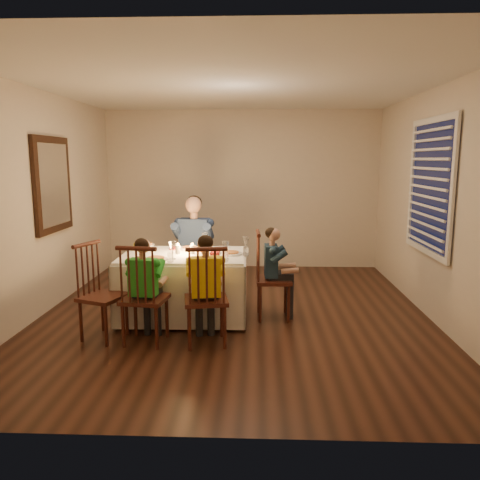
{
  "coord_description": "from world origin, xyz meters",
  "views": [
    {
      "loc": [
        0.28,
        -5.29,
        1.81
      ],
      "look_at": [
        0.06,
        0.15,
        0.86
      ],
      "focal_mm": 35.0,
      "sensor_mm": 36.0,
      "label": 1
    }
  ],
  "objects_px": {
    "chair_end": "(273,317)",
    "adult": "(195,296)",
    "chair_near_left": "(146,342)",
    "chair_near_right": "(207,343)",
    "chair_extra": "(105,338)",
    "dining_table": "(184,272)",
    "child_green": "(146,342)",
    "child_yellow": "(207,343)",
    "serving_bowl": "(146,246)",
    "chair_adult": "(195,296)",
    "child_teal": "(273,317)"
  },
  "relations": [
    {
      "from": "chair_end",
      "to": "adult",
      "type": "bearing_deg",
      "value": 49.59
    },
    {
      "from": "chair_near_left",
      "to": "chair_near_right",
      "type": "height_order",
      "value": "same"
    },
    {
      "from": "chair_near_left",
      "to": "chair_extra",
      "type": "bearing_deg",
      "value": -4.19
    },
    {
      "from": "chair_near_left",
      "to": "adult",
      "type": "height_order",
      "value": "adult"
    },
    {
      "from": "dining_table",
      "to": "child_green",
      "type": "bearing_deg",
      "value": -109.79
    },
    {
      "from": "dining_table",
      "to": "child_yellow",
      "type": "distance_m",
      "value": 1.01
    },
    {
      "from": "dining_table",
      "to": "chair_end",
      "type": "height_order",
      "value": "dining_table"
    },
    {
      "from": "chair_near_right",
      "to": "serving_bowl",
      "type": "xyz_separation_m",
      "value": [
        -0.85,
        1.11,
        0.77
      ]
    },
    {
      "from": "dining_table",
      "to": "chair_near_right",
      "type": "distance_m",
      "value": 1.01
    },
    {
      "from": "adult",
      "to": "serving_bowl",
      "type": "height_order",
      "value": "serving_bowl"
    },
    {
      "from": "dining_table",
      "to": "chair_adult",
      "type": "xyz_separation_m",
      "value": [
        0.01,
        0.79,
        -0.53
      ]
    },
    {
      "from": "child_yellow",
      "to": "serving_bowl",
      "type": "relative_size",
      "value": 5.53
    },
    {
      "from": "dining_table",
      "to": "serving_bowl",
      "type": "xyz_separation_m",
      "value": [
        -0.51,
        0.32,
        0.24
      ]
    },
    {
      "from": "chair_adult",
      "to": "chair_extra",
      "type": "height_order",
      "value": "chair_adult"
    },
    {
      "from": "chair_adult",
      "to": "chair_near_right",
      "type": "height_order",
      "value": "same"
    },
    {
      "from": "chair_near_right",
      "to": "chair_extra",
      "type": "bearing_deg",
      "value": -14.89
    },
    {
      "from": "chair_near_right",
      "to": "chair_extra",
      "type": "distance_m",
      "value": 1.06
    },
    {
      "from": "chair_extra",
      "to": "child_green",
      "type": "bearing_deg",
      "value": -80.36
    },
    {
      "from": "chair_end",
      "to": "child_green",
      "type": "bearing_deg",
      "value": 118.99
    },
    {
      "from": "serving_bowl",
      "to": "adult",
      "type": "bearing_deg",
      "value": 42.64
    },
    {
      "from": "child_green",
      "to": "child_teal",
      "type": "xyz_separation_m",
      "value": [
        1.29,
        0.79,
        0.0
      ]
    },
    {
      "from": "chair_near_left",
      "to": "adult",
      "type": "xyz_separation_m",
      "value": [
        0.28,
        1.58,
        0.0
      ]
    },
    {
      "from": "child_green",
      "to": "child_teal",
      "type": "distance_m",
      "value": 1.51
    },
    {
      "from": "dining_table",
      "to": "child_yellow",
      "type": "height_order",
      "value": "dining_table"
    },
    {
      "from": "chair_near_left",
      "to": "dining_table",
      "type": "bearing_deg",
      "value": -101.65
    },
    {
      "from": "child_green",
      "to": "child_yellow",
      "type": "xyz_separation_m",
      "value": [
        0.61,
        -0.01,
        0.0
      ]
    },
    {
      "from": "dining_table",
      "to": "child_teal",
      "type": "height_order",
      "value": "dining_table"
    },
    {
      "from": "chair_near_left",
      "to": "chair_end",
      "type": "bearing_deg",
      "value": -141.47
    },
    {
      "from": "chair_extra",
      "to": "serving_bowl",
      "type": "distance_m",
      "value": 1.29
    },
    {
      "from": "child_yellow",
      "to": "adult",
      "type": "bearing_deg",
      "value": -87.98
    },
    {
      "from": "dining_table",
      "to": "serving_bowl",
      "type": "height_order",
      "value": "serving_bowl"
    },
    {
      "from": "chair_adult",
      "to": "chair_extra",
      "type": "xyz_separation_m",
      "value": [
        -0.72,
        -1.49,
        0.0
      ]
    },
    {
      "from": "adult",
      "to": "dining_table",
      "type": "bearing_deg",
      "value": -86.04
    },
    {
      "from": "chair_adult",
      "to": "child_teal",
      "type": "bearing_deg",
      "value": -33.08
    },
    {
      "from": "chair_adult",
      "to": "child_yellow",
      "type": "relative_size",
      "value": 0.92
    },
    {
      "from": "adult",
      "to": "child_yellow",
      "type": "bearing_deg",
      "value": -73.49
    },
    {
      "from": "dining_table",
      "to": "chair_adult",
      "type": "bearing_deg",
      "value": 88.01
    },
    {
      "from": "chair_near_left",
      "to": "chair_near_right",
      "type": "bearing_deg",
      "value": -173.71
    },
    {
      "from": "chair_near_right",
      "to": "serving_bowl",
      "type": "relative_size",
      "value": 5.09
    },
    {
      "from": "chair_near_right",
      "to": "child_green",
      "type": "xyz_separation_m",
      "value": [
        -0.61,
        0.01,
        0.0
      ]
    },
    {
      "from": "chair_near_right",
      "to": "child_teal",
      "type": "relative_size",
      "value": 0.96
    },
    {
      "from": "chair_near_left",
      "to": "child_green",
      "type": "height_order",
      "value": "child_green"
    },
    {
      "from": "dining_table",
      "to": "adult",
      "type": "bearing_deg",
      "value": 88.01
    },
    {
      "from": "chair_near_left",
      "to": "chair_end",
      "type": "height_order",
      "value": "same"
    },
    {
      "from": "child_teal",
      "to": "child_yellow",
      "type": "bearing_deg",
      "value": 136.88
    },
    {
      "from": "adult",
      "to": "child_green",
      "type": "bearing_deg",
      "value": -95.14
    },
    {
      "from": "chair_adult",
      "to": "child_teal",
      "type": "relative_size",
      "value": 0.96
    },
    {
      "from": "child_teal",
      "to": "adult",
      "type": "bearing_deg",
      "value": 49.59
    },
    {
      "from": "chair_near_right",
      "to": "adult",
      "type": "relative_size",
      "value": 0.75
    },
    {
      "from": "chair_near_left",
      "to": "chair_near_right",
      "type": "relative_size",
      "value": 1.0
    }
  ]
}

